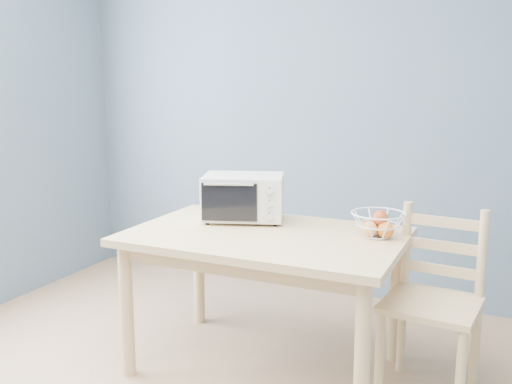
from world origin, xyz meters
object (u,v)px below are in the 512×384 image
at_px(fruit_basket, 378,224).
at_px(dining_chair, 433,305).
at_px(dining_table, 265,252).
at_px(toaster_oven, 240,197).

xyz_separation_m(fruit_basket, dining_chair, (0.30, -0.06, -0.36)).
bearing_deg(dining_chair, fruit_basket, 175.11).
distance_m(dining_table, toaster_oven, 0.39).
relative_size(toaster_oven, dining_chair, 0.56).
height_order(dining_table, dining_chair, dining_chair).
distance_m(toaster_oven, fruit_basket, 0.79).
bearing_deg(toaster_oven, dining_table, -58.32).
relative_size(dining_table, fruit_basket, 4.41).
xyz_separation_m(dining_table, dining_chair, (0.85, 0.11, -0.19)).
height_order(dining_table, fruit_basket, fruit_basket).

